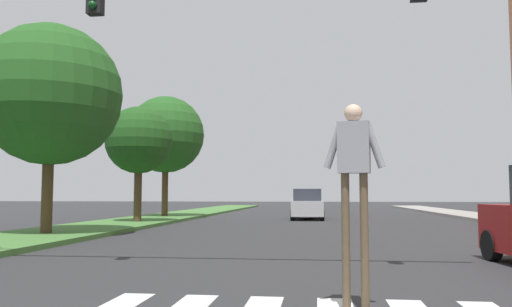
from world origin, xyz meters
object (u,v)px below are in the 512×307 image
Objects in this scene: traffic_light_gantry at (99,29)px; sedan_far_horizon at (306,200)px; sedan_distant at (305,201)px; pedestrian_performer at (354,172)px; tree_far at (139,141)px; sedan_midblock at (307,205)px; tree_mid at (50,95)px; tree_distant at (166,135)px.

sedan_far_horizon is at bearing 87.02° from traffic_light_gantry.
pedestrian_performer is at bearing -87.54° from sedan_distant.
sedan_midblock is at bearing 38.73° from tree_far.
traffic_light_gantry is at bearing 150.18° from pedestrian_performer.
traffic_light_gantry is 4.27× the size of pedestrian_performer.
tree_mid is 1.29× the size of tree_far.
tree_far reaches higher than pedestrian_performer.
sedan_distant reaches higher than sedan_midblock.
traffic_light_gantry reaches higher than sedan_distant.
tree_far is 35.46m from sedan_far_horizon.
sedan_midblock is 14.35m from sedan_distant.
pedestrian_performer is 0.60× the size of sedan_distant.
sedan_midblock is 28.47m from sedan_far_horizon.
tree_distant is at bearing -104.46° from sedan_far_horizon.
sedan_far_horizon is (-1.86, 51.52, -0.87)m from pedestrian_performer.
sedan_midblock is (-1.07, 23.06, -0.87)m from pedestrian_performer.
tree_distant is 0.66× the size of traffic_light_gantry.
tree_mid is at bearing 124.20° from traffic_light_gantry.
tree_far reaches higher than sedan_midblock.
sedan_distant is (-0.54, 14.34, 0.02)m from sedan_midblock.
tree_far is 1.17× the size of sedan_midblock.
tree_distant is at bearing 103.51° from traffic_light_gantry.
tree_far is at bearing -85.18° from tree_distant.
tree_mid is at bearing -89.84° from tree_distant.
tree_far is 15.00m from traffic_light_gantry.
traffic_light_gantry is at bearing -99.26° from sedan_midblock.
tree_distant reaches higher than sedan_distant.
pedestrian_performer is at bearing -87.35° from sedan_midblock.
sedan_far_horizon is at bearing 80.01° from tree_mid.
sedan_midblock is 1.09× the size of sedan_far_horizon.
tree_far is (0.46, 7.24, -0.78)m from tree_mid.
pedestrian_performer is (4.41, -2.53, -2.76)m from traffic_light_gantry.
tree_mid is 7.30m from tree_far.
tree_distant is 24.79m from pedestrian_performer.
tree_far is 5.99m from tree_distant.
tree_mid is 0.65× the size of traffic_light_gantry.
tree_mid reaches higher than sedan_far_horizon.
sedan_distant is (7.67, 14.63, -4.07)m from tree_distant.
sedan_midblock is at bearing -88.40° from sedan_far_horizon.
tree_mid reaches higher than pedestrian_performer.
tree_distant reaches higher than tree_mid.
pedestrian_performer reaches higher than sedan_midblock.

